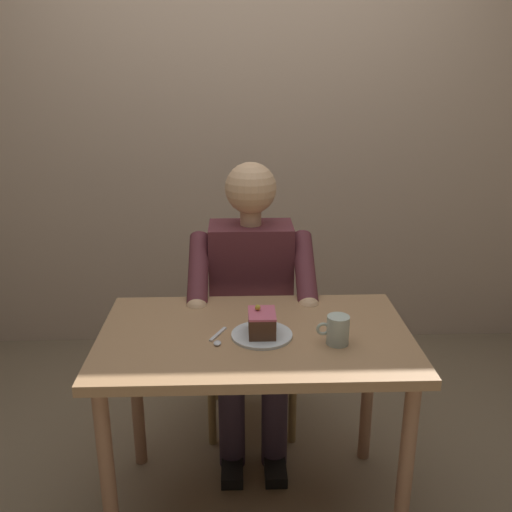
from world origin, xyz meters
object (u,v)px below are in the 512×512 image
Objects in this scene: seated_person at (251,302)px; dessert_spoon at (218,339)px; cake_slice at (262,323)px; dining_table at (255,358)px; chair at (251,319)px; coffee_cup at (337,329)px.

seated_person is 8.94× the size of dessert_spoon.
cake_slice is at bearing 92.59° from seated_person.
chair is at bearing -90.00° from dining_table.
dessert_spoon is (0.13, 0.52, 0.09)m from seated_person.
seated_person is 11.32× the size of coffee_cup.
dessert_spoon is (0.13, 0.05, 0.10)m from dining_table.
cake_slice is 0.16m from dessert_spoon.
coffee_cup is 0.79× the size of dessert_spoon.
coffee_cup is at bearing 166.12° from cake_slice.
coffee_cup is at bearing 162.11° from dining_table.
coffee_cup is 0.41m from dessert_spoon.
dessert_spoon is (0.40, -0.04, -0.05)m from coffee_cup.
chair reaches higher than coffee_cup.
seated_person is 10.35× the size of cake_slice.
dessert_spoon is (0.13, 0.69, 0.26)m from chair.
dining_table is 0.17m from dessert_spoon.
dining_table is at bearing 90.00° from chair.
chair is at bearing -88.07° from cake_slice.
cake_slice is (-0.02, 0.67, 0.30)m from chair.
chair reaches higher than cake_slice.
cake_slice reaches higher than dessert_spoon.
chair is 0.24m from seated_person.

